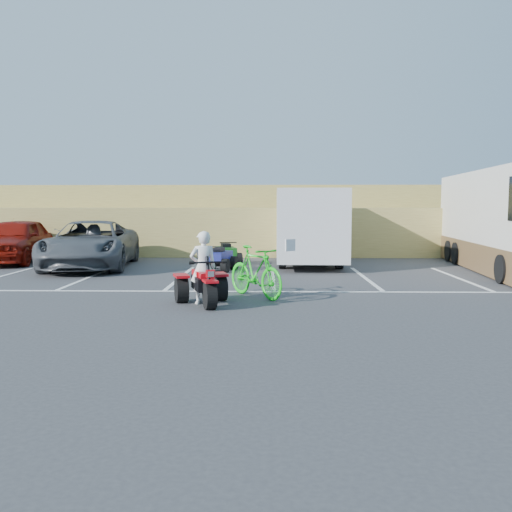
{
  "coord_description": "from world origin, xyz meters",
  "views": [
    {
      "loc": [
        -0.13,
        -10.74,
        2.11
      ],
      "look_at": [
        -0.4,
        1.1,
        1.0
      ],
      "focal_mm": 38.0,
      "sensor_mm": 36.0,
      "label": 1
    }
  ],
  "objects_px": {
    "grey_pickup": "(91,244)",
    "rv_motorhome": "(506,228)",
    "red_trike_atv": "(205,305)",
    "red_car": "(15,240)",
    "cargo_trailer": "(308,224)",
    "green_dirt_bike": "(255,272)",
    "rider": "(203,268)",
    "quad_atv_blue": "(219,271)",
    "quad_atv_green": "(226,265)"
  },
  "relations": [
    {
      "from": "green_dirt_bike",
      "to": "red_car",
      "type": "distance_m",
      "value": 11.81
    },
    {
      "from": "cargo_trailer",
      "to": "quad_atv_green",
      "type": "relative_size",
      "value": 4.4
    },
    {
      "from": "green_dirt_bike",
      "to": "rv_motorhome",
      "type": "distance_m",
      "value": 9.59
    },
    {
      "from": "rider",
      "to": "quad_atv_blue",
      "type": "xyz_separation_m",
      "value": [
        -0.22,
        5.91,
        -0.78
      ]
    },
    {
      "from": "green_dirt_bike",
      "to": "rv_motorhome",
      "type": "relative_size",
      "value": 0.22
    },
    {
      "from": "red_trike_atv",
      "to": "green_dirt_bike",
      "type": "bearing_deg",
      "value": 24.78
    },
    {
      "from": "green_dirt_bike",
      "to": "rv_motorhome",
      "type": "xyz_separation_m",
      "value": [
        7.96,
        5.3,
        0.78
      ]
    },
    {
      "from": "red_car",
      "to": "rv_motorhome",
      "type": "bearing_deg",
      "value": -13.81
    },
    {
      "from": "red_car",
      "to": "cargo_trailer",
      "type": "distance_m",
      "value": 10.86
    },
    {
      "from": "green_dirt_bike",
      "to": "quad_atv_blue",
      "type": "relative_size",
      "value": 1.54
    },
    {
      "from": "red_trike_atv",
      "to": "cargo_trailer",
      "type": "height_order",
      "value": "cargo_trailer"
    },
    {
      "from": "green_dirt_bike",
      "to": "quad_atv_green",
      "type": "distance_m",
      "value": 7.07
    },
    {
      "from": "quad_atv_blue",
      "to": "cargo_trailer",
      "type": "bearing_deg",
      "value": 48.91
    },
    {
      "from": "quad_atv_green",
      "to": "rv_motorhome",
      "type": "bearing_deg",
      "value": -24.74
    },
    {
      "from": "red_trike_atv",
      "to": "rider",
      "type": "relative_size",
      "value": 0.97
    },
    {
      "from": "red_car",
      "to": "cargo_trailer",
      "type": "bearing_deg",
      "value": -8.61
    },
    {
      "from": "grey_pickup",
      "to": "rv_motorhome",
      "type": "height_order",
      "value": "rv_motorhome"
    },
    {
      "from": "green_dirt_bike",
      "to": "cargo_trailer",
      "type": "height_order",
      "value": "cargo_trailer"
    },
    {
      "from": "cargo_trailer",
      "to": "rv_motorhome",
      "type": "xyz_separation_m",
      "value": [
        6.23,
        -1.8,
        -0.06
      ]
    },
    {
      "from": "red_car",
      "to": "quad_atv_blue",
      "type": "xyz_separation_m",
      "value": [
        7.78,
        -2.44,
        -0.82
      ]
    },
    {
      "from": "rv_motorhome",
      "to": "quad_atv_blue",
      "type": "distance_m",
      "value": 9.38
    },
    {
      "from": "red_trike_atv",
      "to": "red_car",
      "type": "xyz_separation_m",
      "value": [
        -8.05,
        8.49,
        0.82
      ]
    },
    {
      "from": "rider",
      "to": "quad_atv_blue",
      "type": "bearing_deg",
      "value": -105.9
    },
    {
      "from": "quad_atv_green",
      "to": "rider",
      "type": "bearing_deg",
      "value": -103.69
    },
    {
      "from": "rv_motorhome",
      "to": "quad_atv_blue",
      "type": "height_order",
      "value": "rv_motorhome"
    },
    {
      "from": "cargo_trailer",
      "to": "quad_atv_green",
      "type": "xyz_separation_m",
      "value": [
        -2.95,
        -0.16,
        -1.43
      ]
    },
    {
      "from": "quad_atv_blue",
      "to": "rv_motorhome",
      "type": "bearing_deg",
      "value": 16.74
    },
    {
      "from": "rider",
      "to": "green_dirt_bike",
      "type": "distance_m",
      "value": 1.39
    },
    {
      "from": "quad_atv_green",
      "to": "red_trike_atv",
      "type": "bearing_deg",
      "value": -103.37
    },
    {
      "from": "cargo_trailer",
      "to": "rv_motorhome",
      "type": "relative_size",
      "value": 0.64
    },
    {
      "from": "rider",
      "to": "grey_pickup",
      "type": "distance_m",
      "value": 8.16
    },
    {
      "from": "rider",
      "to": "green_dirt_bike",
      "type": "xyz_separation_m",
      "value": [
        1.1,
        0.83,
        -0.19
      ]
    },
    {
      "from": "rider",
      "to": "quad_atv_green",
      "type": "relative_size",
      "value": 1.21
    },
    {
      "from": "rv_motorhome",
      "to": "green_dirt_bike",
      "type": "bearing_deg",
      "value": -141.28
    },
    {
      "from": "red_trike_atv",
      "to": "red_car",
      "type": "relative_size",
      "value": 0.31
    },
    {
      "from": "cargo_trailer",
      "to": "quad_atv_blue",
      "type": "bearing_deg",
      "value": -145.74
    },
    {
      "from": "rider",
      "to": "rv_motorhome",
      "type": "distance_m",
      "value": 10.95
    },
    {
      "from": "green_dirt_bike",
      "to": "quad_atv_blue",
      "type": "bearing_deg",
      "value": 67.43
    },
    {
      "from": "green_dirt_bike",
      "to": "rv_motorhome",
      "type": "bearing_deg",
      "value": -3.45
    },
    {
      "from": "red_car",
      "to": "cargo_trailer",
      "type": "height_order",
      "value": "cargo_trailer"
    },
    {
      "from": "cargo_trailer",
      "to": "quad_atv_green",
      "type": "height_order",
      "value": "cargo_trailer"
    },
    {
      "from": "cargo_trailer",
      "to": "quad_atv_blue",
      "type": "height_order",
      "value": "cargo_trailer"
    },
    {
      "from": "grey_pickup",
      "to": "quad_atv_green",
      "type": "height_order",
      "value": "grey_pickup"
    },
    {
      "from": "red_trike_atv",
      "to": "red_car",
      "type": "height_order",
      "value": "red_car"
    },
    {
      "from": "rider",
      "to": "red_car",
      "type": "distance_m",
      "value": 11.57
    },
    {
      "from": "green_dirt_bike",
      "to": "cargo_trailer",
      "type": "distance_m",
      "value": 7.36
    },
    {
      "from": "rv_motorhome",
      "to": "cargo_trailer",
      "type": "bearing_deg",
      "value": 168.94
    },
    {
      "from": "red_trike_atv",
      "to": "cargo_trailer",
      "type": "relative_size",
      "value": 0.27
    },
    {
      "from": "red_trike_atv",
      "to": "quad_atv_blue",
      "type": "distance_m",
      "value": 6.06
    },
    {
      "from": "grey_pickup",
      "to": "rv_motorhome",
      "type": "bearing_deg",
      "value": -9.15
    }
  ]
}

